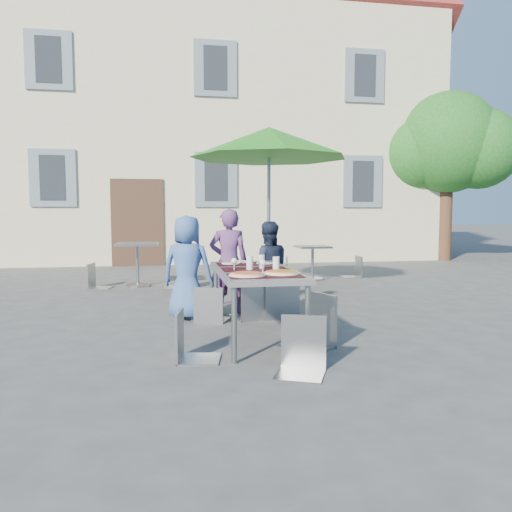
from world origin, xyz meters
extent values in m
plane|color=#3F3F41|center=(0.00, 0.00, 0.00)|extent=(90.00, 90.00, 0.00)
cube|color=beige|center=(0.00, 11.50, 3.50)|extent=(13.00, 8.00, 7.00)
cube|color=maroon|center=(0.00, 11.50, 7.00)|extent=(13.60, 8.20, 8.20)
cube|color=#40291F|center=(-2.00, 7.47, 1.10)|extent=(1.30, 0.06, 2.20)
cube|color=slate|center=(-4.00, 7.47, 2.20)|extent=(1.10, 0.06, 1.40)
cube|color=#262B33|center=(-4.00, 7.45, 2.20)|extent=(0.60, 0.04, 1.10)
cube|color=slate|center=(-4.00, 7.47, 5.00)|extent=(1.10, 0.06, 1.40)
cube|color=#262B33|center=(-4.00, 7.45, 5.00)|extent=(0.60, 0.04, 1.10)
cube|color=slate|center=(0.00, 7.47, 2.20)|extent=(1.10, 0.06, 1.40)
cube|color=#262B33|center=(0.00, 7.45, 2.20)|extent=(0.60, 0.04, 1.10)
cube|color=slate|center=(0.00, 7.47, 5.00)|extent=(1.10, 0.06, 1.40)
cube|color=#262B33|center=(0.00, 7.45, 5.00)|extent=(0.60, 0.04, 1.10)
cube|color=slate|center=(4.00, 7.47, 2.20)|extent=(1.10, 0.06, 1.40)
cube|color=#262B33|center=(4.00, 7.45, 2.20)|extent=(0.60, 0.04, 1.10)
cube|color=slate|center=(4.00, 7.47, 5.00)|extent=(1.10, 0.06, 1.40)
cube|color=#262B33|center=(4.00, 7.45, 5.00)|extent=(0.60, 0.04, 1.10)
cylinder|color=#472E1E|center=(6.50, 7.50, 1.40)|extent=(0.36, 0.36, 2.80)
sphere|color=#155019|center=(6.50, 7.50, 3.30)|extent=(2.80, 2.80, 2.80)
sphere|color=#155019|center=(5.70, 7.80, 3.00)|extent=(2.00, 2.00, 2.00)
sphere|color=#155019|center=(7.20, 7.10, 3.10)|extent=(2.20, 2.20, 2.20)
sphere|color=#155019|center=(6.70, 8.10, 3.80)|extent=(1.80, 1.80, 1.80)
cube|color=#404045|center=(-0.33, -0.28, 0.72)|extent=(0.80, 1.85, 0.05)
cylinder|color=gray|center=(-0.67, -1.14, 0.35)|extent=(0.05, 0.05, 0.70)
cylinder|color=gray|center=(0.01, -1.14, 0.35)|extent=(0.05, 0.05, 0.70)
cylinder|color=gray|center=(-0.67, 0.59, 0.35)|extent=(0.05, 0.05, 0.70)
cylinder|color=gray|center=(0.01, 0.59, 0.35)|extent=(0.05, 0.05, 0.70)
cube|color=black|center=(-0.33, -0.83, 0.75)|extent=(0.70, 0.42, 0.01)
cube|color=black|center=(-0.33, -0.28, 0.75)|extent=(0.70, 0.42, 0.01)
cube|color=black|center=(-0.33, 0.27, 0.75)|extent=(0.70, 0.42, 0.01)
cylinder|color=white|center=(-0.50, -0.83, 0.76)|extent=(0.36, 0.36, 0.01)
cylinder|color=tan|center=(-0.50, -0.83, 0.77)|extent=(0.32, 0.32, 0.01)
cylinder|color=#AD3810|center=(-0.50, -0.83, 0.78)|extent=(0.28, 0.28, 0.01)
cylinder|color=white|center=(-0.14, -0.74, 0.76)|extent=(0.36, 0.36, 0.01)
cylinder|color=tan|center=(-0.14, -0.74, 0.77)|extent=(0.32, 0.32, 0.01)
cylinder|color=#913D0A|center=(-0.14, -0.74, 0.78)|extent=(0.28, 0.28, 0.01)
cylinder|color=silver|center=(-0.40, -0.34, 0.82)|extent=(0.07, 0.07, 0.15)
cylinder|color=silver|center=(-0.25, -0.23, 0.82)|extent=(0.07, 0.07, 0.15)
cylinder|color=silver|center=(-0.14, -0.46, 0.82)|extent=(0.07, 0.07, 0.15)
cylinder|color=silver|center=(-0.56, -0.34, 0.75)|extent=(0.06, 0.06, 0.00)
cylinder|color=silver|center=(-0.56, -0.34, 0.79)|extent=(0.01, 0.01, 0.08)
sphere|color=silver|center=(-0.56, -0.34, 0.85)|extent=(0.06, 0.06, 0.06)
cylinder|color=silver|center=(-0.30, -0.58, 0.75)|extent=(0.06, 0.06, 0.00)
cylinder|color=silver|center=(-0.30, -0.58, 0.79)|extent=(0.01, 0.01, 0.08)
sphere|color=silver|center=(-0.30, -0.58, 0.85)|extent=(0.06, 0.06, 0.06)
cylinder|color=white|center=(-0.52, 0.31, 0.76)|extent=(0.22, 0.22, 0.01)
cube|color=#B5B7BE|center=(-0.38, 0.31, 0.76)|extent=(0.02, 0.18, 0.00)
cylinder|color=white|center=(-0.11, 0.27, 0.76)|extent=(0.22, 0.22, 0.01)
cube|color=#B5B7BE|center=(0.03, 0.27, 0.76)|extent=(0.02, 0.18, 0.00)
cylinder|color=white|center=(-0.36, 0.50, 0.76)|extent=(0.22, 0.22, 0.01)
cube|color=#B5B7BE|center=(-0.22, 0.50, 0.76)|extent=(0.02, 0.18, 0.00)
imported|color=#38599A|center=(-1.01, 0.80, 0.66)|extent=(0.76, 0.63, 1.32)
imported|color=#5A346B|center=(-0.45, 1.05, 0.70)|extent=(0.54, 0.38, 1.41)
imported|color=#1A2239|center=(0.06, 0.98, 0.62)|extent=(0.63, 0.39, 1.24)
cube|color=gray|center=(-0.70, 0.69, 0.40)|extent=(0.49, 0.49, 0.03)
cube|color=gray|center=(-0.77, 0.52, 0.62)|extent=(0.36, 0.16, 0.44)
cylinder|color=gray|center=(-0.50, 0.78, 0.20)|extent=(0.02, 0.02, 0.39)
cylinder|color=gray|center=(-0.79, 0.90, 0.20)|extent=(0.02, 0.02, 0.39)
cylinder|color=gray|center=(-0.62, 0.48, 0.20)|extent=(0.02, 0.02, 0.39)
cylinder|color=gray|center=(-0.91, 0.60, 0.20)|extent=(0.02, 0.02, 0.39)
cube|color=#8E9499|center=(-0.19, 0.79, 0.50)|extent=(0.57, 0.57, 0.03)
cube|color=#8E9499|center=(-0.14, 0.57, 0.78)|extent=(0.46, 0.15, 0.56)
cylinder|color=#8E9499|center=(-0.05, 1.03, 0.25)|extent=(0.02, 0.02, 0.49)
cylinder|color=#8E9499|center=(-0.44, 0.93, 0.25)|extent=(0.02, 0.02, 0.49)
cylinder|color=#8E9499|center=(0.05, 0.64, 0.25)|extent=(0.02, 0.02, 0.49)
cylinder|color=#8E9499|center=(-0.34, 0.54, 0.25)|extent=(0.02, 0.02, 0.49)
cube|color=gray|center=(0.15, 0.79, 0.49)|extent=(0.50, 0.50, 0.03)
cube|color=gray|center=(0.17, 0.57, 0.76)|extent=(0.46, 0.08, 0.54)
cylinder|color=gray|center=(0.32, 1.00, 0.24)|extent=(0.02, 0.02, 0.48)
cylinder|color=gray|center=(-0.06, 0.96, 0.24)|extent=(0.02, 0.02, 0.48)
cylinder|color=gray|center=(0.36, 0.61, 0.24)|extent=(0.02, 0.02, 0.48)
cylinder|color=gray|center=(-0.03, 0.58, 0.24)|extent=(0.02, 0.02, 0.48)
cube|color=#8F969A|center=(-0.98, -0.98, 0.41)|extent=(0.44, 0.44, 0.03)
cube|color=#8F969A|center=(-1.15, -0.94, 0.64)|extent=(0.10, 0.38, 0.45)
cylinder|color=#8F969A|center=(-0.84, -1.17, 0.20)|extent=(0.02, 0.02, 0.40)
cylinder|color=#8F969A|center=(-0.78, -0.84, 0.20)|extent=(0.02, 0.02, 0.40)
cylinder|color=#8F969A|center=(-1.17, -1.11, 0.20)|extent=(0.02, 0.02, 0.40)
cylinder|color=#8F969A|center=(-1.11, -0.79, 0.20)|extent=(0.02, 0.02, 0.40)
cube|color=gray|center=(0.10, -0.72, 0.48)|extent=(0.59, 0.59, 0.03)
cube|color=gray|center=(0.30, -0.64, 0.74)|extent=(0.21, 0.42, 0.53)
cylinder|color=gray|center=(-0.15, -0.62, 0.23)|extent=(0.02, 0.02, 0.47)
cylinder|color=gray|center=(0.00, -0.98, 0.23)|extent=(0.02, 0.02, 0.47)
cylinder|color=gray|center=(0.20, -0.47, 0.23)|extent=(0.02, 0.02, 0.47)
cylinder|color=gray|center=(0.36, -0.82, 0.23)|extent=(0.02, 0.02, 0.47)
cube|color=gray|center=(-0.17, -1.56, 0.42)|extent=(0.52, 0.52, 0.03)
cube|color=gray|center=(-0.09, -1.39, 0.66)|extent=(0.37, 0.19, 0.47)
cylinder|color=gray|center=(-0.39, -1.64, 0.21)|extent=(0.02, 0.02, 0.41)
cylinder|color=gray|center=(-0.09, -1.78, 0.21)|extent=(0.02, 0.02, 0.41)
cylinder|color=gray|center=(-0.26, -1.33, 0.21)|extent=(0.02, 0.02, 0.41)
cylinder|color=gray|center=(0.05, -1.47, 0.21)|extent=(0.02, 0.02, 0.41)
cylinder|color=#B5B7BE|center=(0.38, 2.46, 0.05)|extent=(0.50, 0.50, 0.11)
cylinder|color=gray|center=(0.38, 2.46, 1.26)|extent=(0.06, 0.06, 2.53)
cone|color=#207C1B|center=(0.38, 2.46, 2.47)|extent=(2.56, 2.56, 0.49)
cylinder|color=#B5B7BE|center=(-1.80, 3.83, 0.02)|extent=(0.44, 0.44, 0.04)
cylinder|color=gray|center=(-1.80, 3.83, 0.37)|extent=(0.06, 0.06, 0.75)
cube|color=gray|center=(-1.80, 3.83, 0.78)|extent=(0.75, 0.75, 0.04)
cube|color=gray|center=(-2.44, 3.74, 0.40)|extent=(0.44, 0.44, 0.03)
cube|color=gray|center=(-2.62, 3.78, 0.62)|extent=(0.10, 0.37, 0.45)
cylinder|color=gray|center=(-2.32, 3.55, 0.20)|extent=(0.02, 0.02, 0.39)
cylinder|color=gray|center=(-2.25, 3.87, 0.20)|extent=(0.02, 0.02, 0.39)
cylinder|color=gray|center=(-2.63, 3.62, 0.20)|extent=(0.02, 0.02, 0.39)
cylinder|color=gray|center=(-2.57, 3.93, 0.20)|extent=(0.02, 0.02, 0.39)
cube|color=gray|center=(-1.10, 3.54, 0.50)|extent=(0.49, 0.49, 0.03)
cube|color=gray|center=(-0.88, 3.53, 0.77)|extent=(0.05, 0.47, 0.55)
cylinder|color=gray|center=(-1.29, 3.75, 0.24)|extent=(0.02, 0.02, 0.49)
cylinder|color=gray|center=(-1.31, 3.35, 0.24)|extent=(0.02, 0.02, 0.49)
cylinder|color=gray|center=(-0.90, 3.73, 0.24)|extent=(0.02, 0.02, 0.49)
cylinder|color=gray|center=(-0.92, 3.33, 0.24)|extent=(0.02, 0.02, 0.49)
cylinder|color=#B5B7BE|center=(1.62, 4.16, 0.02)|extent=(0.44, 0.44, 0.04)
cylinder|color=gray|center=(1.62, 4.16, 0.32)|extent=(0.06, 0.06, 0.64)
cube|color=gray|center=(1.62, 4.16, 0.67)|extent=(0.64, 0.64, 0.04)
cube|color=gray|center=(1.34, 4.45, 0.40)|extent=(0.46, 0.46, 0.03)
cube|color=gray|center=(1.17, 4.49, 0.63)|extent=(0.13, 0.37, 0.45)
cylinder|color=gray|center=(1.46, 4.25, 0.20)|extent=(0.02, 0.02, 0.39)
cylinder|color=gray|center=(1.54, 4.56, 0.20)|extent=(0.02, 0.02, 0.39)
cylinder|color=gray|center=(1.15, 4.33, 0.20)|extent=(0.02, 0.02, 0.39)
cylinder|color=gray|center=(1.23, 4.64, 0.20)|extent=(0.02, 0.02, 0.39)
cube|color=gray|center=(2.52, 4.40, 0.40)|extent=(0.37, 0.37, 0.03)
cube|color=gray|center=(2.70, 4.40, 0.62)|extent=(0.03, 0.37, 0.44)
cylinder|color=gray|center=(2.37, 4.56, 0.19)|extent=(0.02, 0.02, 0.39)
cylinder|color=gray|center=(2.36, 4.24, 0.19)|extent=(0.02, 0.02, 0.39)
cylinder|color=gray|center=(2.69, 4.56, 0.19)|extent=(0.02, 0.02, 0.39)
cylinder|color=gray|center=(2.68, 4.24, 0.19)|extent=(0.02, 0.02, 0.39)
camera|label=1|loc=(-1.24, -5.50, 1.36)|focal=35.00mm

